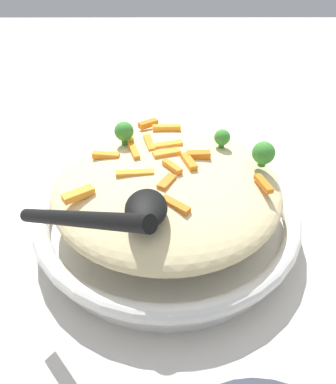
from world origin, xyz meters
TOP-DOWN VIEW (x-y plane):
  - ground_plane at (0.00, 0.00)m, footprint 2.40×2.40m
  - serving_bowl at (0.00, 0.00)m, footprint 0.32×0.32m
  - pasta_mound at (0.00, 0.00)m, footprint 0.27×0.27m
  - carrot_piece_0 at (0.08, 0.05)m, footprint 0.04×0.02m
  - carrot_piece_1 at (0.04, 0.00)m, footprint 0.02×0.04m
  - carrot_piece_2 at (0.02, 0.00)m, footprint 0.02×0.03m
  - carrot_piece_3 at (-0.03, -0.10)m, footprint 0.03×0.02m
  - carrot_piece_4 at (-0.01, -0.01)m, footprint 0.03×0.02m
  - carrot_piece_5 at (-0.00, -0.02)m, footprint 0.03×0.02m
  - carrot_piece_6 at (0.02, 0.07)m, footprint 0.01×0.03m
  - carrot_piece_7 at (-0.02, 0.03)m, footprint 0.01×0.04m
  - carrot_piece_8 at (0.01, -0.04)m, footprint 0.01×0.03m
  - carrot_piece_9 at (0.03, 0.04)m, footprint 0.04×0.02m
  - carrot_piece_10 at (-0.04, -0.00)m, footprint 0.03×0.02m
  - carrot_piece_11 at (-0.05, 0.09)m, footprint 0.03×0.03m
  - carrot_piece_12 at (0.09, -0.00)m, footprint 0.01×0.04m
  - carrot_piece_13 at (0.05, 0.02)m, footprint 0.04×0.02m
  - carrot_piece_14 at (-0.07, -0.01)m, footprint 0.03×0.03m
  - carrot_piece_15 at (0.11, 0.03)m, footprint 0.02×0.03m
  - broccoli_floret_0 at (0.05, -0.07)m, footprint 0.02×0.02m
  - broccoli_floret_1 at (0.05, 0.05)m, footprint 0.02×0.02m
  - broccoli_floret_2 at (0.01, -0.11)m, footprint 0.03×0.03m
  - serving_spoon at (-0.11, 0.04)m, footprint 0.14×0.13m

SIDE VIEW (x-z plane):
  - ground_plane at x=0.00m, z-range 0.00..0.00m
  - serving_bowl at x=0.00m, z-range 0.00..0.05m
  - pasta_mound at x=0.00m, z-range 0.04..0.10m
  - carrot_piece_3 at x=-0.03m, z-range 0.09..0.10m
  - carrot_piece_0 at x=0.08m, z-range 0.09..0.10m
  - carrot_piece_11 at x=-0.05m, z-range 0.09..0.10m
  - carrot_piece_12 at x=0.09m, z-range 0.09..0.10m
  - carrot_piece_15 at x=0.11m, z-range 0.09..0.10m
  - carrot_piece_14 at x=-0.07m, z-range 0.10..0.10m
  - carrot_piece_6 at x=0.02m, z-range 0.10..0.10m
  - carrot_piece_13 at x=0.05m, z-range 0.10..0.10m
  - carrot_piece_7 at x=-0.02m, z-range 0.10..0.10m
  - carrot_piece_1 at x=0.04m, z-range 0.10..0.10m
  - carrot_piece_10 at x=-0.04m, z-range 0.10..0.10m
  - carrot_piece_9 at x=0.03m, z-range 0.10..0.11m
  - carrot_piece_2 at x=0.02m, z-range 0.10..0.11m
  - carrot_piece_5 at x=0.00m, z-range 0.10..0.11m
  - carrot_piece_8 at x=0.01m, z-range 0.10..0.11m
  - carrot_piece_4 at x=-0.01m, z-range 0.10..0.11m
  - broccoli_floret_0 at x=0.05m, z-range 0.10..0.12m
  - broccoli_floret_2 at x=0.01m, z-range 0.09..0.12m
  - broccoli_floret_1 at x=0.05m, z-range 0.10..0.13m
  - serving_spoon at x=-0.11m, z-range 0.08..0.17m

